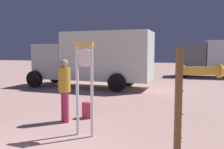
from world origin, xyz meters
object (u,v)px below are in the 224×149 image
(backpack, at_px, (88,110))
(box_truck_far, at_px, (223,57))
(arrow_sign, at_px, (198,90))
(box_truck_near, at_px, (95,58))
(person_near_clock, at_px, (65,87))
(standing_clock, at_px, (85,79))

(backpack, xyz_separation_m, box_truck_far, (4.58, 13.86, 1.32))
(arrow_sign, relative_size, box_truck_near, 0.30)
(person_near_clock, height_order, box_truck_far, box_truck_far)
(arrow_sign, relative_size, backpack, 4.28)
(standing_clock, height_order, person_near_clock, standing_clock)
(arrow_sign, bearing_deg, box_truck_far, 84.57)
(person_near_clock, bearing_deg, box_truck_far, 70.90)
(backpack, distance_m, box_truck_far, 14.66)
(standing_clock, relative_size, person_near_clock, 1.24)
(arrow_sign, bearing_deg, backpack, 146.54)
(box_truck_near, bearing_deg, arrow_sign, -54.84)
(person_near_clock, relative_size, backpack, 3.71)
(backpack, bearing_deg, arrow_sign, -33.46)
(arrow_sign, height_order, backpack, arrow_sign)
(arrow_sign, distance_m, box_truck_near, 9.42)
(standing_clock, relative_size, backpack, 4.61)
(standing_clock, height_order, box_truck_far, box_truck_far)
(box_truck_near, height_order, box_truck_far, box_truck_near)
(standing_clock, xyz_separation_m, box_truck_near, (-2.96, 7.03, 0.28))
(backpack, bearing_deg, box_truck_far, 71.71)
(arrow_sign, distance_m, box_truck_far, 15.97)
(box_truck_far, bearing_deg, person_near_clock, -109.10)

